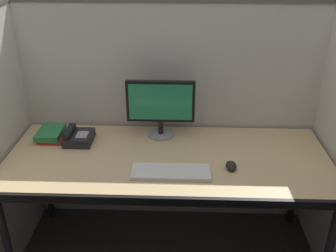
# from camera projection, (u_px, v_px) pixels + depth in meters

# --- Properties ---
(cubicle_partition_rear) EXTENTS (2.21, 0.06, 1.57)m
(cubicle_partition_rear) POSITION_uv_depth(u_px,v_px,m) (170.00, 117.00, 2.64)
(cubicle_partition_rear) COLOR beige
(cubicle_partition_rear) RESTS_ON ground
(desk) EXTENTS (1.90, 0.80, 0.74)m
(desk) POSITION_uv_depth(u_px,v_px,m) (168.00, 165.00, 2.28)
(desk) COLOR tan
(desk) RESTS_ON ground
(monitor_center) EXTENTS (0.43, 0.17, 0.37)m
(monitor_center) POSITION_uv_depth(u_px,v_px,m) (161.00, 105.00, 2.42)
(monitor_center) COLOR gray
(monitor_center) RESTS_ON desk
(keyboard_main) EXTENTS (0.43, 0.15, 0.02)m
(keyboard_main) POSITION_uv_depth(u_px,v_px,m) (171.00, 172.00, 2.10)
(keyboard_main) COLOR silver
(keyboard_main) RESTS_ON desk
(computer_mouse) EXTENTS (0.06, 0.10, 0.04)m
(computer_mouse) POSITION_uv_depth(u_px,v_px,m) (231.00, 166.00, 2.15)
(computer_mouse) COLOR black
(computer_mouse) RESTS_ON desk
(book_stack) EXTENTS (0.17, 0.21, 0.06)m
(book_stack) POSITION_uv_depth(u_px,v_px,m) (52.00, 134.00, 2.47)
(book_stack) COLOR #B22626
(book_stack) RESTS_ON desk
(desk_phone) EXTENTS (0.17, 0.19, 0.09)m
(desk_phone) POSITION_uv_depth(u_px,v_px,m) (78.00, 137.00, 2.42)
(desk_phone) COLOR black
(desk_phone) RESTS_ON desk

